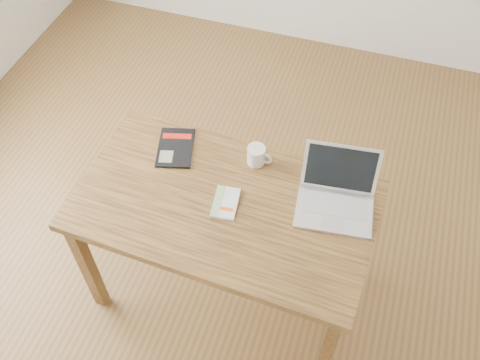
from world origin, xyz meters
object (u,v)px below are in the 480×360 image
(black_guidebook, at_px, (175,148))
(coffee_mug, at_px, (257,155))
(white_guidebook, at_px, (225,203))
(desk, at_px, (225,215))
(laptop, at_px, (336,195))

(black_guidebook, relative_size, coffee_mug, 2.26)
(coffee_mug, bearing_deg, white_guidebook, -95.01)
(desk, xyz_separation_m, black_guidebook, (-0.31, 0.22, 0.10))
(coffee_mug, bearing_deg, black_guidebook, -167.06)
(white_guidebook, bearing_deg, black_guidebook, 137.49)
(black_guidebook, bearing_deg, white_guidebook, -50.37)
(desk, relative_size, laptop, 3.72)
(desk, relative_size, black_guidebook, 4.85)
(black_guidebook, height_order, coffee_mug, coffee_mug)
(black_guidebook, distance_m, laptop, 0.76)
(desk, height_order, laptop, laptop)
(white_guidebook, relative_size, black_guidebook, 0.66)
(desk, xyz_separation_m, white_guidebook, (0.01, -0.00, 0.10))
(desk, height_order, coffee_mug, coffee_mug)
(laptop, bearing_deg, white_guidebook, -167.30)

